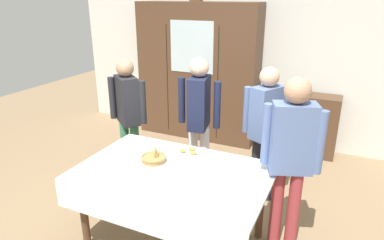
{
  "coord_description": "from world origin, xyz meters",
  "views": [
    {
      "loc": [
        1.3,
        -2.6,
        2.26
      ],
      "look_at": [
        0.0,
        0.2,
        1.12
      ],
      "focal_mm": 32.11,
      "sensor_mm": 36.0,
      "label": 1
    }
  ],
  "objects": [
    {
      "name": "tea_cup_mid_left",
      "position": [
        0.55,
        -0.03,
        0.8
      ],
      "size": [
        0.13,
        0.13,
        0.06
      ],
      "color": "white",
      "rests_on": "dining_table"
    },
    {
      "name": "person_by_cabinet",
      "position": [
        0.56,
        0.91,
        0.94
      ],
      "size": [
        0.52,
        0.41,
        1.56
      ],
      "color": "#232328",
      "rests_on": "ground"
    },
    {
      "name": "wall_cabinet",
      "position": [
        -0.9,
        2.35,
        1.08
      ],
      "size": [
        1.96,
        0.46,
        2.15
      ],
      "color": "#4C3321",
      "rests_on": "ground"
    },
    {
      "name": "tea_cup_near_right",
      "position": [
        -0.27,
        -0.52,
        0.8
      ],
      "size": [
        0.13,
        0.13,
        0.06
      ],
      "color": "white",
      "rests_on": "dining_table"
    },
    {
      "name": "spoon_near_right",
      "position": [
        0.24,
        -0.14,
        0.78
      ],
      "size": [
        0.12,
        0.02,
        0.01
      ],
      "color": "silver",
      "rests_on": "dining_table"
    },
    {
      "name": "back_wall",
      "position": [
        0.0,
        2.65,
        1.35
      ],
      "size": [
        6.4,
        0.1,
        2.7
      ],
      "primitive_type": "cube",
      "color": "silver",
      "rests_on": "ground"
    },
    {
      "name": "person_behind_table_left",
      "position": [
        0.95,
        0.16,
        1.0
      ],
      "size": [
        0.52,
        0.31,
        1.65
      ],
      "color": "#933338",
      "rests_on": "ground"
    },
    {
      "name": "tea_cup_far_right",
      "position": [
        -0.68,
        -0.48,
        0.8
      ],
      "size": [
        0.13,
        0.13,
        0.06
      ],
      "color": "white",
      "rests_on": "dining_table"
    },
    {
      "name": "tea_cup_near_left",
      "position": [
        0.47,
        0.11,
        0.8
      ],
      "size": [
        0.13,
        0.13,
        0.06
      ],
      "color": "white",
      "rests_on": "dining_table"
    },
    {
      "name": "pastry_plate",
      "position": [
        -0.02,
        0.17,
        0.79
      ],
      "size": [
        0.28,
        0.28,
        0.05
      ],
      "color": "white",
      "rests_on": "dining_table"
    },
    {
      "name": "dining_table",
      "position": [
        0.0,
        -0.24,
        0.68
      ],
      "size": [
        1.71,
        1.11,
        0.77
      ],
      "color": "#4C3321",
      "rests_on": "ground"
    },
    {
      "name": "bread_basket",
      "position": [
        -0.25,
        -0.12,
        0.81
      ],
      "size": [
        0.24,
        0.24,
        0.16
      ],
      "color": "#9E7542",
      "rests_on": "dining_table"
    },
    {
      "name": "tea_cup_mid_right",
      "position": [
        -0.64,
        -0.11,
        0.8
      ],
      "size": [
        0.13,
        0.13,
        0.06
      ],
      "color": "white",
      "rests_on": "dining_table"
    },
    {
      "name": "person_near_right_end",
      "position": [
        -0.2,
        0.82,
        0.98
      ],
      "size": [
        0.52,
        0.39,
        1.61
      ],
      "color": "silver",
      "rests_on": "ground"
    },
    {
      "name": "tea_cup_front_edge",
      "position": [
        -0.66,
        -0.28,
        0.8
      ],
      "size": [
        0.13,
        0.13,
        0.06
      ],
      "color": "silver",
      "rests_on": "dining_table"
    },
    {
      "name": "person_beside_shelf",
      "position": [
        -1.07,
        0.66,
        0.94
      ],
      "size": [
        0.52,
        0.38,
        1.56
      ],
      "color": "#33704C",
      "rests_on": "ground"
    },
    {
      "name": "bookshelf_low",
      "position": [
        0.75,
        2.41,
        0.45
      ],
      "size": [
        1.05,
        0.35,
        0.9
      ],
      "color": "#4C3321",
      "rests_on": "ground"
    },
    {
      "name": "spoon_mid_right",
      "position": [
        -0.45,
        -0.39,
        0.78
      ],
      "size": [
        0.12,
        0.02,
        0.01
      ],
      "color": "silver",
      "rests_on": "dining_table"
    },
    {
      "name": "book_stack",
      "position": [
        0.75,
        2.41,
        0.95
      ],
      "size": [
        0.17,
        0.23,
        0.1
      ],
      "color": "#99332D",
      "rests_on": "bookshelf_low"
    },
    {
      "name": "ground_plane",
      "position": [
        0.0,
        0.0,
        0.0
      ],
      "size": [
        12.0,
        12.0,
        0.0
      ],
      "primitive_type": "plane",
      "color": "#846B4C",
      "rests_on": "ground"
    }
  ]
}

